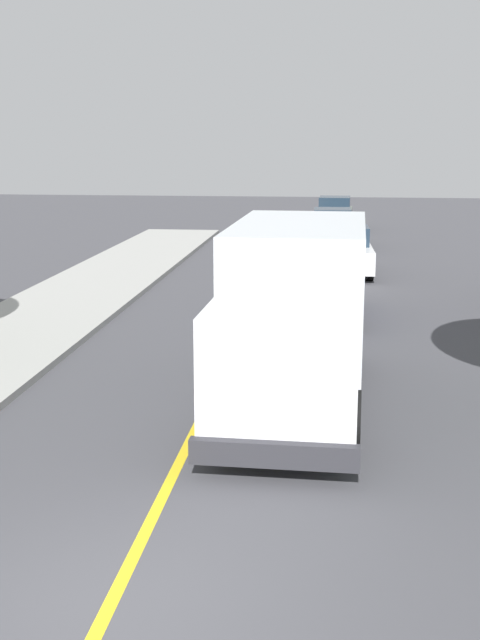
# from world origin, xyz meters

# --- Properties ---
(ground_plane) EXTENTS (120.00, 120.00, 0.00)m
(ground_plane) POSITION_xyz_m (0.00, 0.00, 0.00)
(ground_plane) COLOR #424247
(centre_line_yellow) EXTENTS (0.16, 56.00, 0.01)m
(centre_line_yellow) POSITION_xyz_m (0.00, 10.00, 0.00)
(centre_line_yellow) COLOR gold
(centre_line_yellow) RESTS_ON ground
(box_truck) EXTENTS (2.59, 7.24, 3.20)m
(box_truck) POSITION_xyz_m (1.56, 7.28, 1.77)
(box_truck) COLOR silver
(box_truck) RESTS_ON ground
(parked_car_near) EXTENTS (1.92, 4.45, 1.67)m
(parked_car_near) POSITION_xyz_m (1.96, 14.78, 0.79)
(parked_car_near) COLOR #2D4793
(parked_car_near) RESTS_ON ground
(parked_car_mid) EXTENTS (1.96, 4.46, 1.67)m
(parked_car_mid) POSITION_xyz_m (2.58, 22.00, 0.79)
(parked_car_mid) COLOR silver
(parked_car_mid) RESTS_ON ground
(parked_car_far) EXTENTS (1.91, 4.44, 1.67)m
(parked_car_far) POSITION_xyz_m (2.07, 29.18, 0.79)
(parked_car_far) COLOR black
(parked_car_far) RESTS_ON ground
(parked_car_furthest) EXTENTS (1.94, 4.45, 1.67)m
(parked_car_furthest) POSITION_xyz_m (2.13, 36.56, 0.79)
(parked_car_furthest) COLOR #4C564C
(parked_car_furthest) RESTS_ON ground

